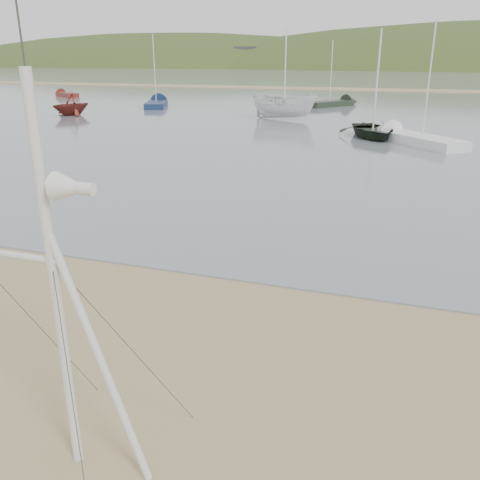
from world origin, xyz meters
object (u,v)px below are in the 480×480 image
(boat_dark, at_px, (376,98))
(sailboat_white_near, at_px, (399,136))
(dinghy_red_far, at_px, (63,94))
(mast_rig, at_px, (58,367))
(boat_red, at_px, (70,95))
(boat_white, at_px, (285,84))
(sailboat_dark_mid, at_px, (341,103))
(sailboat_blue_near, at_px, (158,103))

(boat_dark, xyz_separation_m, sailboat_white_near, (1.50, -0.55, -1.93))
(boat_dark, relative_size, dinghy_red_far, 0.87)
(mast_rig, distance_m, boat_red, 38.22)
(mast_rig, height_order, sailboat_white_near, sailboat_white_near)
(boat_white, distance_m, dinghy_red_far, 32.98)
(boat_white, xyz_separation_m, dinghy_red_far, (-29.86, 13.83, -2.25))
(mast_rig, height_order, boat_dark, mast_rig)
(boat_white, xyz_separation_m, sailboat_white_near, (8.52, -7.72, -2.24))
(boat_white, xyz_separation_m, sailboat_dark_mid, (2.36, 12.59, -2.24))
(boat_dark, xyz_separation_m, sailboat_blue_near, (-21.06, 14.24, -1.93))
(dinghy_red_far, bearing_deg, boat_red, -51.28)
(boat_red, height_order, dinghy_red_far, boat_red)
(dinghy_red_far, bearing_deg, sailboat_dark_mid, -2.20)
(boat_red, distance_m, sailboat_blue_near, 10.19)
(boat_dark, distance_m, sailboat_dark_mid, 20.39)
(mast_rig, height_order, boat_red, mast_rig)
(sailboat_white_near, relative_size, dinghy_red_far, 1.33)
(boat_dark, distance_m, boat_white, 10.04)
(boat_white, relative_size, dinghy_red_far, 0.99)
(dinghy_red_far, height_order, sailboat_blue_near, sailboat_blue_near)
(sailboat_white_near, distance_m, sailboat_blue_near, 26.98)
(sailboat_dark_mid, xyz_separation_m, sailboat_blue_near, (-16.41, -5.51, -0.00))
(dinghy_red_far, bearing_deg, boat_dark, -29.65)
(mast_rig, height_order, dinghy_red_far, mast_rig)
(sailboat_dark_mid, bearing_deg, sailboat_blue_near, -161.43)
(dinghy_red_far, distance_m, sailboat_blue_near, 17.20)
(sailboat_white_near, distance_m, dinghy_red_far, 44.01)
(boat_red, xyz_separation_m, sailboat_blue_near, (2.56, 9.78, -1.31))
(boat_dark, distance_m, sailboat_blue_near, 25.50)
(sailboat_white_near, bearing_deg, sailboat_dark_mid, 106.86)
(sailboat_dark_mid, distance_m, sailboat_blue_near, 17.31)
(mast_rig, relative_size, boat_red, 1.69)
(dinghy_red_far, bearing_deg, sailboat_white_near, -29.31)
(sailboat_white_near, bearing_deg, sailboat_blue_near, 146.74)
(dinghy_red_far, relative_size, sailboat_blue_near, 0.72)
(mast_rig, bearing_deg, boat_red, 126.18)
(boat_dark, relative_size, sailboat_white_near, 0.65)
(boat_white, bearing_deg, sailboat_dark_mid, -4.25)
(boat_red, relative_size, boat_white, 0.63)
(boat_dark, bearing_deg, dinghy_red_far, 126.75)
(boat_white, xyz_separation_m, sailboat_blue_near, (-14.05, 7.08, -2.24))
(dinghy_red_far, height_order, sailboat_dark_mid, sailboat_dark_mid)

